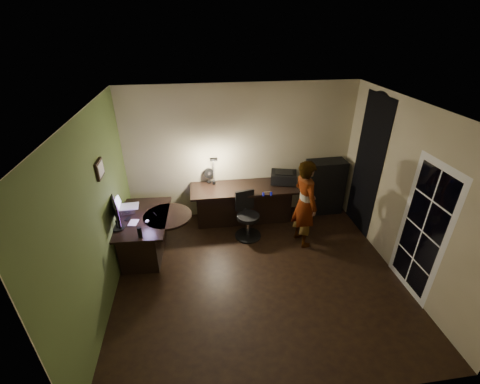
{
  "coord_description": "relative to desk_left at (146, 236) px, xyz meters",
  "views": [
    {
      "loc": [
        -0.85,
        -3.86,
        3.72
      ],
      "look_at": [
        -0.15,
        1.05,
        1.0
      ],
      "focal_mm": 24.0,
      "sensor_mm": 36.0,
      "label": 1
    }
  ],
  "objects": [
    {
      "name": "floor",
      "position": [
        1.83,
        -0.83,
        -0.39
      ],
      "size": [
        4.5,
        4.0,
        0.01
      ],
      "primitive_type": "cube",
      "color": "black",
      "rests_on": "ground"
    },
    {
      "name": "desk_fan",
      "position": [
        1.17,
        1.09,
        0.57
      ],
      "size": [
        0.22,
        0.17,
        0.31
      ],
      "primitive_type": "cube",
      "rotation": [
        0.0,
        0.0,
        0.36
      ],
      "color": "black",
      "rests_on": "desk_right"
    },
    {
      "name": "desk_lamp",
      "position": [
        1.27,
        1.0,
        0.76
      ],
      "size": [
        0.28,
        0.35,
        0.69
      ],
      "primitive_type": "cube",
      "rotation": [
        0.0,
        0.0,
        -0.41
      ],
      "color": "black",
      "rests_on": "desk_right"
    },
    {
      "name": "notepad",
      "position": [
        -0.13,
        -0.17,
        0.39
      ],
      "size": [
        0.17,
        0.21,
        0.01
      ],
      "primitive_type": "cube",
      "rotation": [
        0.0,
        0.0,
        -0.17
      ],
      "color": "silver",
      "rests_on": "desk_left"
    },
    {
      "name": "printer",
      "position": [
        2.66,
        0.89,
        0.53
      ],
      "size": [
        0.59,
        0.51,
        0.22
      ],
      "primitive_type": "cube",
      "rotation": [
        0.0,
        0.0,
        -0.26
      ],
      "color": "black",
      "rests_on": "desk_right"
    },
    {
      "name": "wall_left",
      "position": [
        -0.42,
        -0.83,
        0.97
      ],
      "size": [
        0.01,
        4.0,
        2.7
      ],
      "primitive_type": "cube",
      "color": "tan",
      "rests_on": "floor"
    },
    {
      "name": "desk_right",
      "position": [
        1.84,
        0.8,
        0.01
      ],
      "size": [
        2.09,
        0.75,
        0.78
      ],
      "primitive_type": "cube",
      "rotation": [
        0.0,
        0.0,
        -0.01
      ],
      "color": "black",
      "rests_on": "floor"
    },
    {
      "name": "speaker",
      "position": [
        0.04,
        -0.57,
        0.48
      ],
      "size": [
        0.08,
        0.08,
        0.17
      ],
      "primitive_type": "cylinder",
      "rotation": [
        0.0,
        0.0,
        0.28
      ],
      "color": "black",
      "rests_on": "desk_left"
    },
    {
      "name": "cabinet",
      "position": [
        3.57,
        0.95,
        0.2
      ],
      "size": [
        0.78,
        0.4,
        1.17
      ],
      "primitive_type": "cube",
      "rotation": [
        0.0,
        0.0,
        0.02
      ],
      "color": "black",
      "rests_on": "floor"
    },
    {
      "name": "phone",
      "position": [
        -0.24,
        -0.03,
        0.39
      ],
      "size": [
        0.1,
        0.14,
        0.01
      ],
      "primitive_type": "cube",
      "rotation": [
        0.0,
        0.0,
        -0.36
      ],
      "color": "black",
      "rests_on": "desk_left"
    },
    {
      "name": "pen",
      "position": [
        0.2,
        0.05,
        0.39
      ],
      "size": [
        0.07,
        0.12,
        0.01
      ],
      "primitive_type": "cube",
      "rotation": [
        0.0,
        0.0,
        0.52
      ],
      "color": "black",
      "rests_on": "desk_left"
    },
    {
      "name": "green_wall_overlay",
      "position": [
        -0.41,
        -0.83,
        0.97
      ],
      "size": [
        0.0,
        4.0,
        2.7
      ],
      "primitive_type": "cube",
      "color": "#4B602D",
      "rests_on": "floor"
    },
    {
      "name": "laptop",
      "position": [
        -0.24,
        0.19,
        0.61
      ],
      "size": [
        0.37,
        0.35,
        0.24
      ],
      "primitive_type": "cube",
      "rotation": [
        0.0,
        0.0,
        0.07
      ],
      "color": "silver",
      "rests_on": "laptop_stand"
    },
    {
      "name": "person",
      "position": [
        2.8,
        -0.05,
        0.44
      ],
      "size": [
        0.52,
        0.66,
        1.64
      ],
      "primitive_type": "imported",
      "rotation": [
        0.0,
        0.0,
        1.82
      ],
      "color": "#D8A88C",
      "rests_on": "floor"
    },
    {
      "name": "framed_picture",
      "position": [
        -0.39,
        -0.38,
        1.47
      ],
      "size": [
        0.04,
        0.3,
        0.25
      ],
      "primitive_type": "cube",
      "color": "black",
      "rests_on": "wall_left"
    },
    {
      "name": "wall_right",
      "position": [
        4.08,
        -0.83,
        0.97
      ],
      "size": [
        0.01,
        4.0,
        2.7
      ],
      "primitive_type": "cube",
      "color": "tan",
      "rests_on": "floor"
    },
    {
      "name": "wall_back",
      "position": [
        1.83,
        1.17,
        0.97
      ],
      "size": [
        4.5,
        0.01,
        2.7
      ],
      "primitive_type": "cube",
      "color": "tan",
      "rests_on": "floor"
    },
    {
      "name": "wall_front",
      "position": [
        1.83,
        -2.84,
        0.97
      ],
      "size": [
        4.5,
        0.01,
        2.7
      ],
      "primitive_type": "cube",
      "color": "tan",
      "rests_on": "floor"
    },
    {
      "name": "desk_left",
      "position": [
        0.0,
        0.0,
        0.0
      ],
      "size": [
        0.88,
        1.37,
        0.76
      ],
      "primitive_type": "cube",
      "rotation": [
        0.0,
        0.0,
        -0.05
      ],
      "color": "black",
      "rests_on": "floor"
    },
    {
      "name": "ceiling",
      "position": [
        1.83,
        -0.83,
        2.32
      ],
      "size": [
        4.5,
        4.0,
        0.01
      ],
      "primitive_type": "cube",
      "color": "silver",
      "rests_on": "floor"
    },
    {
      "name": "laptop_stand",
      "position": [
        -0.28,
        0.19,
        0.44
      ],
      "size": [
        0.29,
        0.26,
        0.1
      ],
      "primitive_type": "cube",
      "rotation": [
        0.0,
        0.0,
        0.24
      ],
      "color": "silver",
      "rests_on": "desk_left"
    },
    {
      "name": "mouse",
      "position": [
        0.09,
        -0.17,
        0.41
      ],
      "size": [
        0.06,
        0.09,
        0.03
      ],
      "primitive_type": "ellipsoid",
      "rotation": [
        0.0,
        0.0,
        -0.02
      ],
      "color": "silver",
      "rests_on": "desk_left"
    },
    {
      "name": "headphones",
      "position": [
        2.21,
        0.37,
        0.46
      ],
      "size": [
        0.19,
        0.09,
        0.09
      ],
      "primitive_type": "cube",
      "rotation": [
        0.0,
        0.0,
        0.05
      ],
      "color": "#090F9F",
      "rests_on": "desk_right"
    },
    {
      "name": "monitor",
      "position": [
        -0.35,
        -0.28,
        0.57
      ],
      "size": [
        0.28,
        0.54,
        0.35
      ],
      "primitive_type": "cube",
      "rotation": [
        0.0,
        0.0,
        0.34
      ],
      "color": "black",
      "rests_on": "desk_left"
    },
    {
      "name": "arched_doorway",
      "position": [
        4.07,
        0.32,
        0.92
      ],
      "size": [
        0.01,
        0.9,
        2.6
      ],
      "primitive_type": "cube",
      "color": "black",
      "rests_on": "floor"
    },
    {
      "name": "office_chair",
      "position": [
        1.84,
        0.25,
        0.07
      ],
      "size": [
        0.59,
        0.59,
        0.9
      ],
      "primitive_type": "cube",
      "rotation": [
        0.0,
        0.0,
        0.2
      ],
      "color": "black",
      "rests_on": "floor"
    },
    {
      "name": "french_door",
      "position": [
        4.07,
        -1.38,
        0.67
      ],
      "size": [
        0.02,
        0.92,
        2.1
      ],
      "primitive_type": "cube",
      "color": "white",
      "rests_on": "floor"
    }
  ]
}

